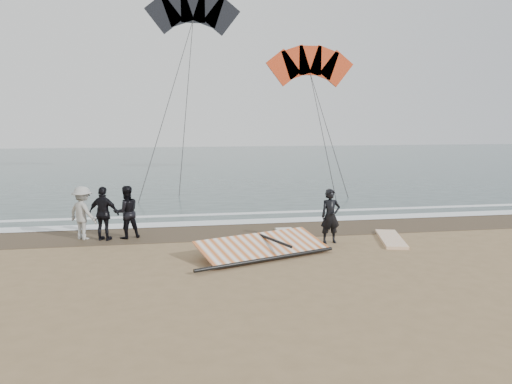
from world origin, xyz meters
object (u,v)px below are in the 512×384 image
at_px(man_main, 330,216).
at_px(board_cream, 290,236).
at_px(sail_rig, 260,248).
at_px(board_white, 391,239).

relative_size(man_main, board_cream, 0.80).
bearing_deg(man_main, board_cream, 135.24).
height_order(board_cream, sail_rig, sail_rig).
relative_size(board_white, sail_rig, 0.58).
distance_m(board_white, board_cream, 3.33).
bearing_deg(man_main, board_white, -3.65).
distance_m(man_main, board_white, 2.23).
height_order(man_main, board_white, man_main).
height_order(man_main, board_cream, man_main).
distance_m(man_main, board_cream, 1.69).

